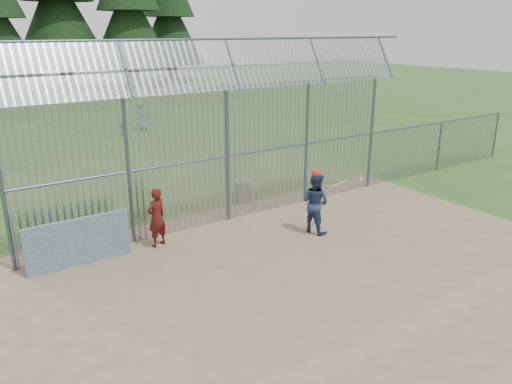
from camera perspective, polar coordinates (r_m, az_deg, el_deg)
ground at (r=12.63m, az=5.14°, el=-7.97°), size 120.00×120.00×0.00m
dirt_infield at (r=12.29m, az=6.63°, el=-8.76°), size 14.00×10.00×0.02m
dugout_wall at (r=12.90m, az=-19.62°, el=-5.41°), size 2.50×0.12×1.20m
batter at (r=14.13m, az=6.78°, el=-1.23°), size 0.84×0.98×1.73m
onlooker at (r=13.40m, az=-11.30°, el=-2.86°), size 0.68×0.56×1.60m
bg_kid_standing at (r=29.60m, az=-12.92°, el=8.54°), size 0.85×0.58×1.67m
bg_kid_seated at (r=28.21m, az=-14.95°, el=7.01°), size 0.49×0.32×0.78m
batting_gear at (r=13.98m, az=7.44°, el=1.84°), size 1.91×0.42×0.60m
trash_can at (r=16.69m, az=-1.71°, el=0.12°), size 0.56×0.56×0.82m
backstop_fence at (r=15.50m, az=2.59°, el=6.27°), size 20.09×0.81×5.30m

